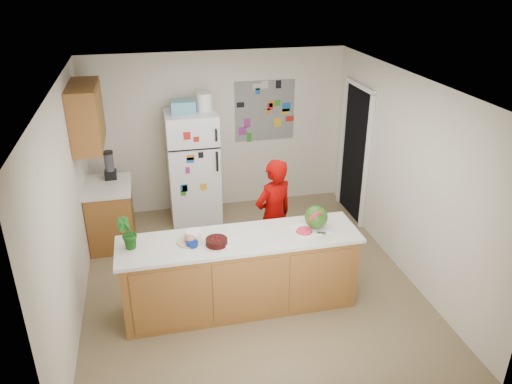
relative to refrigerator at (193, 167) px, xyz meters
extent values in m
cube|color=brown|center=(0.45, -1.88, -0.86)|extent=(4.00, 4.50, 0.02)
cube|color=beige|center=(0.45, 0.38, 0.40)|extent=(4.00, 0.02, 2.50)
cube|color=beige|center=(-1.56, -1.88, 0.40)|extent=(0.02, 4.50, 2.50)
cube|color=beige|center=(2.46, -1.88, 0.40)|extent=(0.02, 4.50, 2.50)
cube|color=white|center=(0.45, -1.88, 1.66)|extent=(4.00, 4.50, 0.02)
cube|color=black|center=(2.44, -0.43, 0.17)|extent=(0.03, 0.85, 2.04)
cube|color=brown|center=(0.25, -2.38, -0.41)|extent=(2.60, 0.62, 0.88)
cube|color=silver|center=(0.25, -2.38, 0.05)|extent=(2.68, 0.70, 0.04)
cube|color=brown|center=(-1.24, -0.53, -0.42)|extent=(0.60, 0.80, 0.86)
cube|color=silver|center=(-1.24, -0.53, 0.03)|extent=(0.64, 0.84, 0.04)
cube|color=brown|center=(-1.37, -0.58, 1.05)|extent=(0.35, 1.00, 0.80)
cube|color=silver|center=(0.00, 0.00, 0.00)|extent=(0.75, 0.70, 1.70)
cube|color=#5999B2|center=(-0.10, 0.00, 0.94)|extent=(0.35, 0.28, 0.18)
cube|color=slate|center=(1.20, 0.36, 0.70)|extent=(0.95, 0.01, 0.95)
imported|color=#700100|center=(0.82, -1.68, -0.09)|extent=(0.66, 0.56, 1.53)
cylinder|color=black|center=(-1.19, -0.31, 0.24)|extent=(0.13, 0.13, 0.38)
cube|color=silver|center=(1.08, -2.37, 0.08)|extent=(0.44, 0.35, 0.01)
sphere|color=#216018|center=(1.14, -2.35, 0.21)|extent=(0.26, 0.26, 0.26)
cylinder|color=#E0274E|center=(0.98, -2.42, 0.09)|extent=(0.17, 0.17, 0.02)
cylinder|color=black|center=(-0.02, -2.46, 0.11)|extent=(0.25, 0.25, 0.07)
cylinder|color=silver|center=(-0.24, -2.22, 0.10)|extent=(0.22, 0.22, 0.06)
cylinder|color=navy|center=(-0.28, -2.43, 0.10)|extent=(0.16, 0.16, 0.05)
cylinder|color=tan|center=(-0.29, -2.35, 0.08)|extent=(0.34, 0.34, 0.02)
cube|color=silver|center=(0.02, -2.46, 0.08)|extent=(0.20, 0.18, 0.02)
cube|color=slate|center=(1.16, -2.49, 0.08)|extent=(0.11, 0.08, 0.01)
imported|color=#13400F|center=(-0.94, -2.33, 0.25)|extent=(0.21, 0.17, 0.36)
camera|label=1|loc=(-0.64, -7.06, 2.83)|focal=35.00mm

